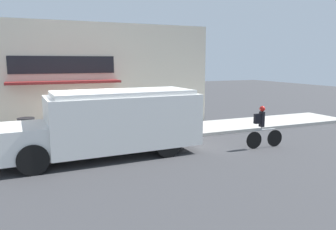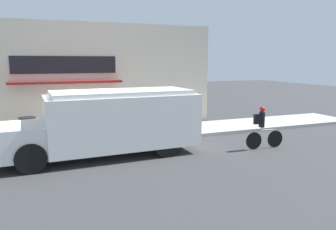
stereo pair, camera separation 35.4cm
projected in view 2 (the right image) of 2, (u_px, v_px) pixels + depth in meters
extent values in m
plane|color=#38383A|center=(79.00, 149.00, 12.19)|extent=(70.00, 70.00, 0.00)
cube|color=#ADAAA3|center=(75.00, 139.00, 13.37)|extent=(28.00, 2.59, 0.16)
cube|color=beige|center=(69.00, 78.00, 14.54)|extent=(13.82, 0.18, 4.96)
cube|color=black|center=(65.00, 65.00, 14.29)|extent=(4.43, 0.05, 0.75)
cube|color=maroon|center=(67.00, 82.00, 14.02)|extent=(4.65, 0.89, 0.10)
cube|color=white|center=(123.00, 120.00, 11.33)|extent=(5.14, 2.29, 1.78)
cube|color=white|center=(15.00, 141.00, 10.04)|extent=(1.84, 2.01, 0.98)
cube|color=white|center=(122.00, 92.00, 11.17)|extent=(4.73, 2.11, 0.15)
cube|color=red|center=(76.00, 115.00, 11.95)|extent=(0.04, 0.44, 0.44)
cylinder|color=black|center=(30.00, 144.00, 11.08)|extent=(0.91, 0.29, 0.90)
cylinder|color=black|center=(31.00, 158.00, 9.45)|extent=(0.91, 0.29, 0.90)
cylinder|color=black|center=(148.00, 133.00, 12.75)|extent=(0.91, 0.29, 0.90)
cylinder|color=black|center=(166.00, 144.00, 11.13)|extent=(0.91, 0.29, 0.90)
cylinder|color=black|center=(275.00, 139.00, 12.39)|extent=(0.64, 0.07, 0.64)
cylinder|color=black|center=(254.00, 141.00, 12.09)|extent=(0.64, 0.07, 0.64)
cylinder|color=#999EA3|center=(265.00, 130.00, 12.18)|extent=(0.89, 0.08, 0.04)
cylinder|color=#999EA3|center=(261.00, 129.00, 12.12)|extent=(0.04, 0.04, 0.12)
cube|color=black|center=(262.00, 120.00, 12.06)|extent=(0.13, 0.21, 0.57)
sphere|color=red|center=(262.00, 109.00, 12.00)|extent=(0.21, 0.21, 0.21)
cube|color=black|center=(257.00, 119.00, 11.99)|extent=(0.27, 0.15, 0.36)
cylinder|color=#38383D|center=(28.00, 130.00, 12.59)|extent=(0.62, 0.62, 0.91)
cylinder|color=black|center=(27.00, 118.00, 12.52)|extent=(0.63, 0.63, 0.04)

